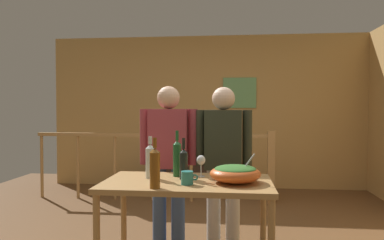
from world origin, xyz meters
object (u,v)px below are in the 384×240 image
(serving_table, at_px, (187,192))
(wine_bottle_green, at_px, (177,158))
(tv_console, at_px, (186,175))
(mug_teal, at_px, (187,178))
(wine_bottle_amber, at_px, (155,167))
(framed_picture, at_px, (240,93))
(salad_bowl, at_px, (235,173))
(wine_bottle_dark, at_px, (184,163))
(person_standing_left, at_px, (169,154))
(stair_railing, at_px, (186,156))
(flat_screen_tv, at_px, (186,143))
(wine_glass, at_px, (201,161))
(person_standing_right, at_px, (223,156))
(wine_bottle_clear, at_px, (150,160))

(serving_table, height_order, wine_bottle_green, wine_bottle_green)
(tv_console, distance_m, mug_teal, 3.35)
(serving_table, xyz_separation_m, wine_bottle_amber, (-0.19, -0.28, 0.23))
(framed_picture, relative_size, wine_bottle_amber, 1.55)
(salad_bowl, bearing_deg, wine_bottle_dark, 168.11)
(wine_bottle_dark, distance_m, wine_bottle_green, 0.14)
(salad_bowl, relative_size, wine_bottle_green, 1.02)
(wine_bottle_green, height_order, person_standing_left, person_standing_left)
(salad_bowl, xyz_separation_m, person_standing_left, (-0.62, 0.68, 0.04))
(framed_picture, distance_m, stair_railing, 1.57)
(wine_bottle_amber, distance_m, mug_teal, 0.27)
(serving_table, xyz_separation_m, person_standing_left, (-0.26, 0.66, 0.20))
(wine_bottle_green, relative_size, mug_teal, 3.00)
(flat_screen_tv, height_order, wine_bottle_green, wine_bottle_green)
(wine_glass, relative_size, wine_bottle_green, 0.47)
(tv_console, xyz_separation_m, wine_bottle_green, (0.29, -2.96, 0.68))
(mug_teal, distance_m, person_standing_right, 0.83)
(person_standing_right, bearing_deg, stair_railing, -71.47)
(wine_bottle_amber, height_order, wine_bottle_clear, wine_bottle_amber)
(wine_bottle_green, relative_size, person_standing_right, 0.24)
(wine_bottle_dark, relative_size, wine_bottle_clear, 0.97)
(serving_table, bearing_deg, stair_railing, 97.20)
(wine_bottle_dark, height_order, wine_bottle_amber, wine_bottle_amber)
(serving_table, height_order, mug_teal, mug_teal)
(framed_picture, relative_size, salad_bowl, 1.43)
(flat_screen_tv, distance_m, person_standing_right, 2.54)
(wine_bottle_amber, bearing_deg, person_standing_left, 93.97)
(mug_teal, bearing_deg, framed_picture, 82.83)
(wine_bottle_clear, bearing_deg, salad_bowl, -8.81)
(stair_railing, distance_m, person_standing_right, 1.90)
(framed_picture, height_order, wine_bottle_dark, framed_picture)
(mug_teal, bearing_deg, wine_glass, 76.45)
(serving_table, distance_m, wine_bottle_dark, 0.22)
(mug_teal, height_order, person_standing_left, person_standing_left)
(mug_teal, xyz_separation_m, person_standing_right, (0.24, 0.79, 0.06))
(wine_glass, bearing_deg, stair_railing, 99.96)
(tv_console, bearing_deg, person_standing_right, -75.25)
(wine_bottle_dark, height_order, wine_bottle_green, wine_bottle_green)
(stair_railing, xyz_separation_m, tv_console, (-0.08, 0.69, -0.39))
(serving_table, height_order, wine_glass, wine_glass)
(stair_railing, relative_size, wine_bottle_green, 9.28)
(serving_table, bearing_deg, person_standing_right, 68.44)
(wine_glass, height_order, wine_bottle_amber, wine_bottle_amber)
(salad_bowl, bearing_deg, stair_railing, 105.24)
(wine_bottle_green, bearing_deg, wine_bottle_dark, -59.63)
(wine_bottle_amber, bearing_deg, person_standing_right, 64.16)
(wine_bottle_amber, bearing_deg, framed_picture, 79.93)
(salad_bowl, distance_m, wine_bottle_clear, 0.68)
(framed_picture, relative_size, person_standing_right, 0.36)
(tv_console, height_order, salad_bowl, salad_bowl)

